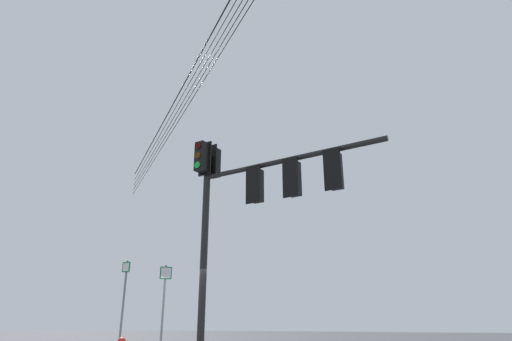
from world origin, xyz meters
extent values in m
cylinder|color=black|center=(-0.78, 0.42, 2.94)|extent=(0.20, 0.20, 5.88)
cylinder|color=black|center=(-3.29, 1.30, 5.16)|extent=(5.08, 1.89, 0.14)
cube|color=black|center=(-0.87, 0.13, 5.71)|extent=(0.38, 0.38, 0.90)
cube|color=black|center=(-0.82, 0.29, 5.71)|extent=(0.43, 0.18, 1.04)
cylinder|color=#360503|center=(-0.93, -0.02, 6.01)|extent=(0.20, 0.09, 0.20)
cylinder|color=#3C2703|center=(-0.93, -0.02, 5.71)|extent=(0.20, 0.09, 0.20)
cylinder|color=green|center=(-0.93, -0.02, 5.41)|extent=(0.20, 0.09, 0.20)
cube|color=black|center=(-0.68, 0.70, 5.71)|extent=(0.38, 0.38, 0.90)
cube|color=black|center=(-0.73, 0.54, 5.71)|extent=(0.43, 0.18, 1.04)
cylinder|color=#360503|center=(-0.62, 0.86, 6.01)|extent=(0.20, 0.09, 0.20)
cylinder|color=#3C2703|center=(-0.62, 0.86, 5.71)|extent=(0.20, 0.09, 0.20)
cylinder|color=green|center=(-0.62, 0.86, 5.41)|extent=(0.20, 0.09, 0.20)
cube|color=black|center=(-2.41, 0.99, 4.61)|extent=(0.38, 0.38, 0.90)
cube|color=black|center=(-2.36, 1.15, 4.61)|extent=(0.43, 0.18, 1.04)
cylinder|color=#360503|center=(-2.47, 0.83, 4.91)|extent=(0.20, 0.10, 0.20)
cylinder|color=#3C2703|center=(-2.47, 0.83, 4.61)|extent=(0.20, 0.10, 0.20)
cylinder|color=green|center=(-2.47, 0.83, 4.31)|extent=(0.20, 0.10, 0.20)
cube|color=black|center=(-3.48, 1.36, 4.61)|extent=(0.39, 0.39, 0.90)
cube|color=black|center=(-3.42, 1.52, 4.61)|extent=(0.42, 0.20, 1.04)
cylinder|color=#360503|center=(-3.54, 1.21, 4.91)|extent=(0.20, 0.10, 0.20)
cylinder|color=#3C2703|center=(-3.54, 1.21, 4.61)|extent=(0.20, 0.10, 0.20)
cylinder|color=green|center=(-3.54, 1.21, 4.31)|extent=(0.20, 0.10, 0.20)
cube|color=black|center=(-4.55, 1.74, 4.61)|extent=(0.38, 0.38, 0.90)
cube|color=black|center=(-4.50, 1.90, 4.61)|extent=(0.43, 0.18, 1.04)
cylinder|color=#360503|center=(-4.61, 1.58, 4.91)|extent=(0.20, 0.09, 0.20)
cylinder|color=#3C2703|center=(-4.61, 1.58, 4.61)|extent=(0.20, 0.09, 0.20)
cylinder|color=green|center=(-4.61, 1.58, 4.31)|extent=(0.20, 0.09, 0.20)
cylinder|color=slate|center=(2.54, -1.27, 1.52)|extent=(0.07, 0.07, 3.03)
cube|color=#0C7238|center=(2.54, -1.23, 2.82)|extent=(0.28, 0.05, 0.33)
cube|color=white|center=(2.54, -1.21, 2.82)|extent=(0.22, 0.03, 0.27)
cylinder|color=slate|center=(1.19, -1.38, 1.43)|extent=(0.07, 0.07, 2.86)
cube|color=#0C7238|center=(1.16, -1.35, 2.61)|extent=(0.32, 0.26, 0.39)
cube|color=white|center=(1.15, -1.34, 2.61)|extent=(0.26, 0.21, 0.33)
cylinder|color=black|center=(0.09, -0.72, 8.95)|extent=(19.05, 25.10, 0.51)
cylinder|color=black|center=(0.09, -0.72, 9.24)|extent=(19.05, 25.10, 0.51)
cylinder|color=black|center=(0.09, -0.72, 9.56)|extent=(19.05, 25.10, 0.51)
cylinder|color=black|center=(0.09, -0.72, 9.95)|extent=(19.05, 25.10, 0.51)
cylinder|color=black|center=(0.09, -0.72, 10.37)|extent=(19.05, 25.10, 0.51)
cylinder|color=black|center=(0.09, -0.72, 10.43)|extent=(19.05, 25.10, 0.51)
camera|label=1|loc=(-4.89, 11.50, 1.26)|focal=29.35mm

